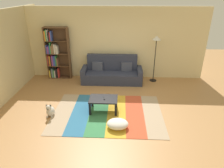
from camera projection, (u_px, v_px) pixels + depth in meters
ground_plane at (113, 109)px, 6.06m from camera, size 14.00×14.00×0.00m
back_wall at (116, 43)px, 7.81m from camera, size 6.80×0.10×2.70m
left_wall at (5, 56)px, 6.33m from camera, size 0.10×5.50×2.70m
rug at (108, 113)px, 5.83m from camera, size 3.09×2.17×0.01m
couch at (112, 73)px, 7.76m from camera, size 2.26×0.80×1.00m
bookshelf at (55, 55)px, 7.86m from camera, size 0.90×0.28×1.99m
coffee_table at (103, 101)px, 5.80m from camera, size 0.80×0.55×0.40m
pouf at (118, 124)px, 5.16m from camera, size 0.55×0.44×0.22m
dog at (50, 111)px, 5.66m from camera, size 0.22×0.35×0.40m
standing_lamp at (156, 44)px, 7.34m from camera, size 0.32×0.32×1.73m
tv_remote at (104, 98)px, 5.76m from camera, size 0.07×0.16×0.02m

